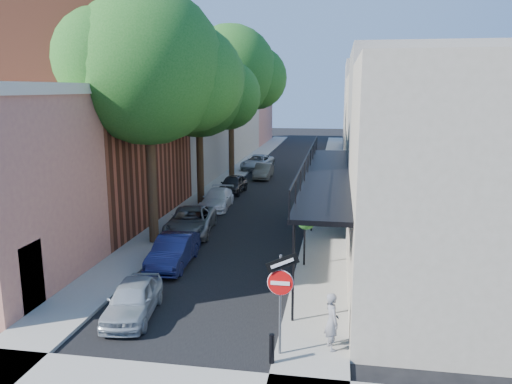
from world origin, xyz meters
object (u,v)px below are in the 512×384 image
at_px(sign_post, 281,287).
at_px(parked_car_f, 263,171).
at_px(parked_car_a, 133,299).
at_px(parked_car_g, 258,162).
at_px(parked_car_d, 217,199).
at_px(oak_near, 159,70).
at_px(parked_car_e, 233,184).
at_px(pedestrian, 332,321).
at_px(bollard, 272,349).
at_px(parked_car_c, 191,221).
at_px(oak_far, 237,73).
at_px(parked_car_b, 174,251).
at_px(oak_mid, 206,89).

xyz_separation_m(sign_post, parked_car_f, (-4.56, 26.94, -1.44)).
relative_size(parked_car_a, parked_car_g, 0.74).
bearing_deg(parked_car_d, oak_near, -98.60).
height_order(parked_car_d, parked_car_e, parked_car_e).
distance_m(sign_post, pedestrian, 1.82).
bearing_deg(sign_post, parked_car_d, 109.39).
bearing_deg(parked_car_a, bollard, -32.40).
bearing_deg(parked_car_c, oak_far, 86.07).
height_order(oak_far, parked_car_a, oak_far).
xyz_separation_m(parked_car_e, pedestrian, (7.10, -20.36, 0.30)).
bearing_deg(pedestrian, oak_far, -3.55).
xyz_separation_m(parked_car_d, parked_car_e, (0.00, 4.51, 0.06)).
distance_m(bollard, parked_car_c, 12.65).
relative_size(parked_car_d, pedestrian, 2.44).
height_order(parked_car_b, parked_car_f, parked_car_b).
bearing_deg(parked_car_b, parked_car_a, -88.95).
bearing_deg(parked_car_g, pedestrian, -69.41).
relative_size(parked_car_d, parked_car_e, 1.07).
distance_m(sign_post, oak_mid, 19.14).
relative_size(oak_near, oak_mid, 1.12).
xyz_separation_m(oak_mid, parked_car_e, (0.82, 3.62, -6.43)).
bearing_deg(parked_car_e, pedestrian, -68.07).
distance_m(oak_near, parked_car_e, 13.69).
bearing_deg(oak_near, parked_car_c, 64.20).
bearing_deg(pedestrian, sign_post, 90.63).
xyz_separation_m(bollard, parked_car_c, (-5.60, 11.35, 0.12)).
relative_size(sign_post, bollard, 3.74).
relative_size(parked_car_a, pedestrian, 2.12).
bearing_deg(oak_far, parked_car_b, -85.99).
bearing_deg(bollard, parked_car_b, 125.92).
distance_m(parked_car_c, parked_car_f, 16.11).
bearing_deg(bollard, pedestrian, 33.41).
bearing_deg(bollard, parked_car_d, 108.40).
distance_m(parked_car_a, parked_car_c, 9.20).
height_order(parked_car_e, pedestrian, pedestrian).
distance_m(parked_car_a, parked_car_f, 25.22).
relative_size(bollard, pedestrian, 0.50).
bearing_deg(bollard, sign_post, 71.44).
height_order(oak_mid, parked_car_a, oak_mid).
relative_size(parked_car_e, parked_car_g, 0.79).
distance_m(bollard, oak_mid, 19.96).
bearing_deg(parked_car_d, parked_car_f, 81.11).
bearing_deg(parked_car_a, parked_car_d, 85.93).
distance_m(oak_far, parked_car_b, 21.38).
height_order(bollard, parked_car_b, parked_car_b).
height_order(parked_car_b, parked_car_e, same).
height_order(oak_near, parked_car_b, oak_near).
height_order(parked_car_d, parked_car_f, parked_car_f).
height_order(bollard, oak_far, oak_far).
bearing_deg(pedestrian, parked_car_e, -1.27).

